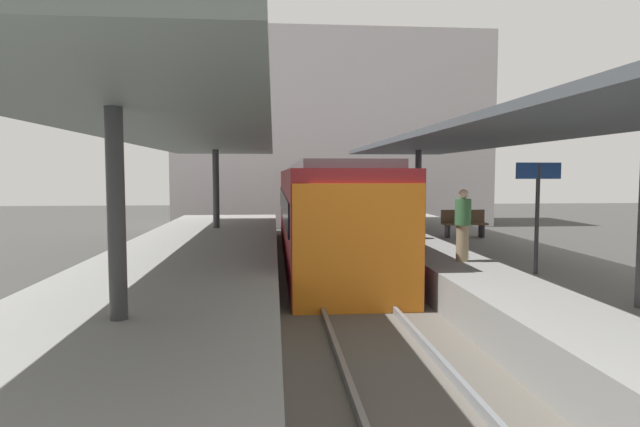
{
  "coord_description": "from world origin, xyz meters",
  "views": [
    {
      "loc": [
        -1.68,
        -12.33,
        2.98
      ],
      "look_at": [
        -0.33,
        3.31,
        1.83
      ],
      "focal_mm": 30.15,
      "sensor_mm": 36.0,
      "label": 1
    }
  ],
  "objects_px": {
    "commuter_train": "(324,212)",
    "platform_sign": "(538,192)",
    "litter_bin": "(413,226)",
    "platform_bench": "(464,222)",
    "passenger_near_bench": "(463,224)"
  },
  "relations": [
    {
      "from": "commuter_train",
      "to": "platform_bench",
      "type": "xyz_separation_m",
      "value": [
        4.27,
        -1.42,
        -0.26
      ]
    },
    {
      "from": "commuter_train",
      "to": "passenger_near_bench",
      "type": "height_order",
      "value": "commuter_train"
    },
    {
      "from": "litter_bin",
      "to": "platform_sign",
      "type": "bearing_deg",
      "value": -81.36
    },
    {
      "from": "litter_bin",
      "to": "platform_bench",
      "type": "bearing_deg",
      "value": 6.21
    },
    {
      "from": "litter_bin",
      "to": "passenger_near_bench",
      "type": "bearing_deg",
      "value": -90.04
    },
    {
      "from": "commuter_train",
      "to": "platform_bench",
      "type": "relative_size",
      "value": 10.5
    },
    {
      "from": "commuter_train",
      "to": "litter_bin",
      "type": "xyz_separation_m",
      "value": [
        2.6,
        -1.6,
        -0.33
      ]
    },
    {
      "from": "platform_bench",
      "to": "platform_sign",
      "type": "bearing_deg",
      "value": -97.03
    },
    {
      "from": "platform_sign",
      "to": "litter_bin",
      "type": "height_order",
      "value": "platform_sign"
    },
    {
      "from": "platform_bench",
      "to": "litter_bin",
      "type": "distance_m",
      "value": 1.68
    },
    {
      "from": "platform_sign",
      "to": "litter_bin",
      "type": "distance_m",
      "value": 6.19
    },
    {
      "from": "platform_bench",
      "to": "litter_bin",
      "type": "xyz_separation_m",
      "value": [
        -1.67,
        -0.18,
        -0.06
      ]
    },
    {
      "from": "platform_bench",
      "to": "platform_sign",
      "type": "xyz_separation_m",
      "value": [
        -0.76,
        -6.18,
        1.16
      ]
    },
    {
      "from": "commuter_train",
      "to": "platform_sign",
      "type": "relative_size",
      "value": 6.65
    },
    {
      "from": "commuter_train",
      "to": "passenger_near_bench",
      "type": "distance_m",
      "value": 6.5
    }
  ]
}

